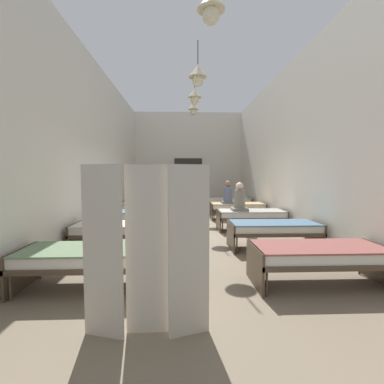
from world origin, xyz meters
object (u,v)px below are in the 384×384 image
bed_left_row_2 (135,216)px  nurse_near_aisle (200,199)px  patient_seated_primary (239,200)px  patient_seated_secondary (228,195)px  bed_right_row_1 (274,228)px  bed_right_row_3 (237,207)px  potted_plant (194,193)px  bed_left_row_3 (145,207)px  bed_right_row_4 (228,201)px  bed_left_row_0 (89,257)px  bed_left_row_1 (120,230)px  bed_right_row_2 (251,215)px  bed_left_row_4 (151,202)px  bed_right_row_0 (318,255)px  privacy_screen (146,251)px

bed_left_row_2 → nurse_near_aisle: nurse_near_aisle is taller
bed_left_row_2 → patient_seated_primary: 2.96m
patient_seated_secondary → bed_right_row_1: bearing=-84.7°
bed_left_row_2 → bed_right_row_3: bearing=30.1°
patient_seated_primary → potted_plant: (-1.11, 3.72, -0.08)m
bed_left_row_2 → bed_left_row_3: (0.00, 1.90, 0.00)m
bed_right_row_3 → patient_seated_secondary: bearing=-172.2°
bed_left_row_2 → bed_right_row_4: 5.02m
bed_left_row_0 → nurse_near_aisle: (2.10, 7.73, 0.09)m
bed_right_row_1 → patient_seated_secondary: patient_seated_secondary is taller
bed_left_row_1 → bed_right_row_3: (3.28, 3.80, 0.00)m
bed_left_row_1 → nurse_near_aisle: (2.10, 5.83, 0.09)m
bed_left_row_3 → bed_right_row_4: (3.28, 1.90, 0.00)m
bed_left_row_3 → patient_seated_primary: size_ratio=2.37×
bed_left_row_1 → bed_right_row_3: size_ratio=1.00×
bed_right_row_4 → bed_left_row_0: bearing=-113.3°
bed_right_row_2 → bed_left_row_4: same height
bed_right_row_0 → bed_right_row_2: (0.00, 3.80, 0.00)m
bed_right_row_1 → bed_right_row_4: 5.70m
bed_right_row_2 → bed_left_row_3: bearing=149.9°
bed_right_row_0 → bed_right_row_4: size_ratio=1.00×
bed_left_row_2 → nurse_near_aisle: bearing=61.9°
bed_left_row_1 → patient_seated_primary: patient_seated_primary is taller
bed_right_row_0 → bed_right_row_4: same height
bed_left_row_4 → potted_plant: potted_plant is taller
bed_left_row_4 → patient_seated_secondary: (2.93, -1.95, 0.43)m
bed_right_row_0 → bed_right_row_3: 5.70m
bed_right_row_1 → bed_left_row_4: bearing=119.9°
bed_right_row_1 → bed_right_row_2: same height
bed_left_row_2 → bed_right_row_3: 3.79m
bed_left_row_4 → patient_seated_secondary: size_ratio=2.37×
bed_left_row_3 → bed_right_row_0: bearing=-60.1°
bed_right_row_3 → potted_plant: potted_plant is taller
bed_left_row_4 → bed_right_row_0: bearing=-66.7°
bed_right_row_4 → privacy_screen: size_ratio=1.12×
privacy_screen → bed_left_row_2: bearing=100.2°
bed_right_row_0 → bed_left_row_3: size_ratio=1.00×
bed_right_row_0 → bed_right_row_4: bearing=90.0°
nurse_near_aisle → privacy_screen: (-1.15, -8.87, 0.32)m
bed_left_row_1 → bed_right_row_2: bearing=30.1°
bed_right_row_0 → bed_right_row_2: bearing=90.0°
bed_left_row_0 → bed_right_row_4: 8.28m
bed_left_row_3 → patient_seated_primary: bearing=-33.8°
bed_left_row_2 → patient_seated_secondary: patient_seated_secondary is taller
bed_right_row_2 → bed_right_row_4: size_ratio=1.00×
bed_left_row_4 → bed_right_row_1: bearing=-60.1°
bed_left_row_3 → potted_plant: size_ratio=1.46×
bed_left_row_1 → bed_left_row_4: 5.70m
bed_right_row_0 → bed_right_row_4: (0.00, 7.60, 0.00)m
bed_right_row_3 → bed_right_row_0: bearing=-90.0°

